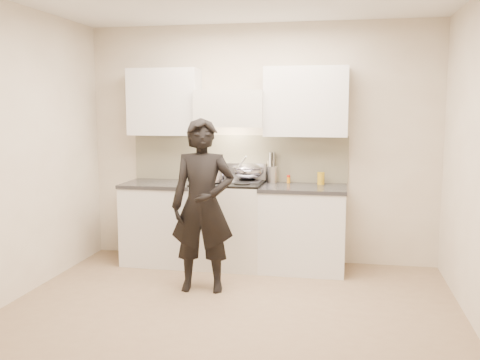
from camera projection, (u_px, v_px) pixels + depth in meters
name	position (u px, v px, depth m)	size (l,w,h in m)	color
ground_plane	(228.00, 314.00, 4.60)	(4.00, 4.00, 0.00)	#8A7357
room_shell	(230.00, 126.00, 4.76)	(4.04, 3.54, 2.70)	beige
stove	(229.00, 224.00, 5.97)	(0.76, 0.65, 0.96)	silver
counter_right	(303.00, 228.00, 5.82)	(0.92, 0.67, 0.92)	silver
counter_left	(162.00, 222.00, 6.12)	(0.82, 0.67, 0.92)	silver
wok	(248.00, 171.00, 6.00)	(0.36, 0.43, 0.29)	#B4B2C7
stock_pot	(213.00, 174.00, 5.84)	(0.34, 0.29, 0.16)	#B4B2C7
utensil_crock	(272.00, 173.00, 6.06)	(0.13, 0.13, 0.34)	#B4B4B4
spice_jar	(289.00, 179.00, 6.01)	(0.04, 0.04, 0.09)	orange
oil_glass	(321.00, 178.00, 5.89)	(0.08, 0.08, 0.14)	#B88E19
person	(203.00, 206.00, 5.10)	(0.61, 0.40, 1.66)	black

